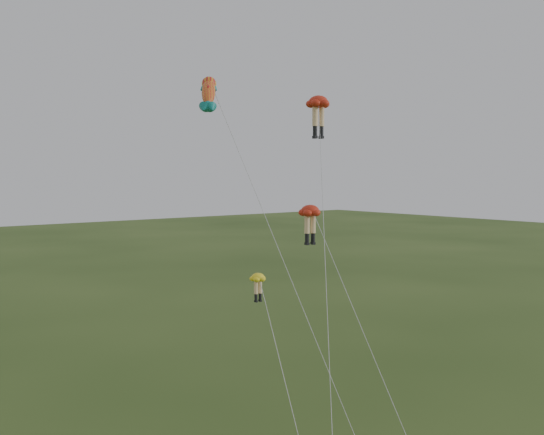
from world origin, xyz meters
TOP-DOWN VIEW (x-y plane):
  - legs_kite_red_high at (6.09, 7.43)m, footprint 9.19×11.01m
  - legs_kite_red_mid at (4.64, 6.48)m, footprint 2.76×10.60m
  - legs_kite_yellow at (-3.01, 1.75)m, footprint 1.44×5.60m
  - fish_kite at (-1.58, 8.51)m, footprint 3.54×11.69m

SIDE VIEW (x-z plane):
  - legs_kite_yellow at x=-3.01m, z-range 3.63..12.62m
  - legs_kite_red_mid at x=4.64m, z-range 5.27..17.26m
  - legs_kite_red_high at x=6.09m, z-range 8.68..27.70m
  - fish_kite at x=-1.58m, z-range 8.63..28.57m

